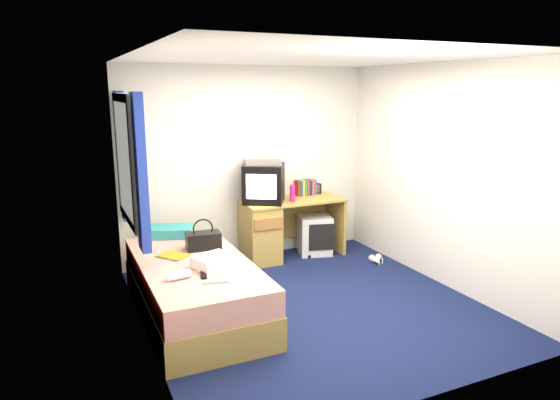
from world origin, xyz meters
name	(u,v)px	position (x,y,z in m)	size (l,w,h in m)	color
ground	(310,305)	(0.00, 0.00, 0.00)	(3.40, 3.40, 0.00)	#0C1438
room_shell	(312,162)	(0.00, 0.00, 1.45)	(3.40, 3.40, 3.40)	white
bed	(195,288)	(-1.10, 0.27, 0.27)	(1.01, 2.00, 0.54)	#AF9449
pillow	(170,231)	(-1.13, 1.17, 0.59)	(0.50, 0.32, 0.11)	#1A55A9
desk	(272,228)	(0.22, 1.44, 0.41)	(1.30, 0.55, 0.75)	#AF9449
storage_cube	(314,234)	(0.81, 1.41, 0.25)	(0.41, 0.41, 0.51)	silver
crt_tv	(264,183)	(0.10, 1.44, 0.99)	(0.63, 0.62, 0.47)	black
vcr	(264,161)	(0.11, 1.44, 1.26)	(0.43, 0.31, 0.08)	#ABABAD
book_row	(305,187)	(0.76, 1.60, 0.85)	(0.27, 0.13, 0.20)	maroon
picture_frame	(318,188)	(0.96, 1.62, 0.82)	(0.02, 0.12, 0.14)	black
pink_water_bottle	(292,194)	(0.43, 1.31, 0.85)	(0.06, 0.06, 0.20)	#DD1F7F
aerosol_can	(282,192)	(0.38, 1.50, 0.84)	(0.05, 0.05, 0.19)	silver
handbag	(203,240)	(-0.91, 0.60, 0.63)	(0.36, 0.22, 0.31)	black
towel	(213,261)	(-0.98, 0.04, 0.59)	(0.33, 0.27, 0.11)	silver
magazine	(173,256)	(-1.24, 0.49, 0.55)	(0.21, 0.28, 0.01)	yellow
water_bottle	(179,276)	(-1.33, -0.12, 0.58)	(0.07, 0.07, 0.20)	silver
colour_swatch_fan	(215,282)	(-1.07, -0.31, 0.55)	(0.22, 0.06, 0.01)	gold
remote_control	(203,275)	(-1.12, -0.13, 0.55)	(0.05, 0.16, 0.02)	black
window_assembly	(129,163)	(-1.55, 0.90, 1.42)	(0.11, 1.42, 1.40)	silver
white_heels	(377,260)	(1.32, 0.73, 0.04)	(0.21, 0.25, 0.09)	silver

